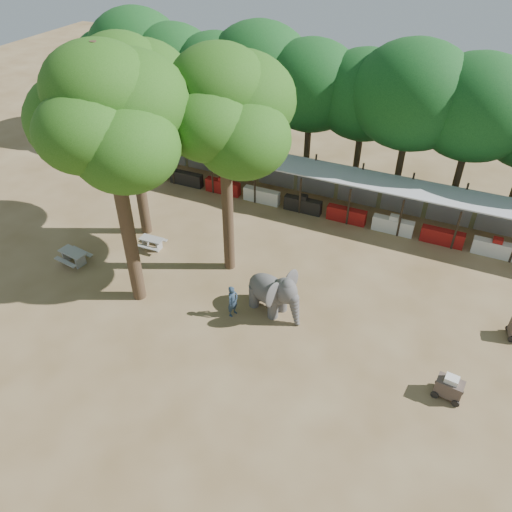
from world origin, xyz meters
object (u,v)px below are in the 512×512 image
at_px(yard_tree_left, 125,92).
at_px(picnic_table_near, 73,256).
at_px(yard_tree_back, 223,110).
at_px(picnic_table_far, 152,242).
at_px(yard_tree_center, 107,115).
at_px(elephant, 274,292).
at_px(handler, 233,301).
at_px(cart_front, 449,387).

xyz_separation_m(yard_tree_left, picnic_table_near, (-1.63, -4.40, -7.70)).
distance_m(yard_tree_left, picnic_table_near, 9.02).
height_order(yard_tree_back, picnic_table_far, yard_tree_back).
xyz_separation_m(yard_tree_left, yard_tree_center, (3.00, -5.00, 1.01)).
bearing_deg(picnic_table_far, yard_tree_left, 131.03).
xyz_separation_m(yard_tree_center, picnic_table_far, (-1.57, 3.50, -8.78)).
xyz_separation_m(yard_tree_back, elephant, (3.62, -2.40, -7.37)).
distance_m(handler, picnic_table_far, 7.17).
height_order(yard_tree_center, picnic_table_far, yard_tree_center).
xyz_separation_m(handler, picnic_table_far, (-6.53, 2.93, -0.40)).
xyz_separation_m(yard_tree_left, picnic_table_far, (1.43, -1.50, -7.77)).
distance_m(yard_tree_center, elephant, 10.53).
height_order(handler, cart_front, handler).
distance_m(yard_tree_back, picnic_table_far, 9.32).
height_order(yard_tree_back, elephant, yard_tree_back).
distance_m(picnic_table_far, cart_front, 16.84).
distance_m(yard_tree_back, handler, 8.66).
xyz_separation_m(yard_tree_center, cart_front, (14.87, -0.11, -8.66)).
xyz_separation_m(yard_tree_back, picnic_table_near, (-7.63, -3.40, -8.04)).
height_order(handler, picnic_table_near, handler).
bearing_deg(handler, yard_tree_center, 111.50).
bearing_deg(handler, yard_tree_left, 75.84).
height_order(elephant, cart_front, elephant).
height_order(yard_tree_left, handler, yard_tree_left).
xyz_separation_m(handler, cart_front, (9.92, -0.68, -0.28)).
xyz_separation_m(yard_tree_back, handler, (1.96, -3.43, -7.71)).
relative_size(yard_tree_center, picnic_table_far, 8.78).
bearing_deg(cart_front, elephant, 175.01).
bearing_deg(handler, yard_tree_back, 44.66).
xyz_separation_m(elephant, handler, (-1.66, -1.04, -0.34)).
distance_m(yard_tree_left, elephant, 12.38).
bearing_deg(elephant, yard_tree_back, 164.16).
bearing_deg(yard_tree_center, elephant, 13.64).
xyz_separation_m(yard_tree_left, yard_tree_back, (6.00, -1.00, 0.34)).
bearing_deg(picnic_table_far, yard_tree_center, -68.25).
height_order(yard_tree_back, cart_front, yard_tree_back).
bearing_deg(yard_tree_left, picnic_table_far, -46.49).
xyz_separation_m(picnic_table_far, cart_front, (16.45, -3.61, 0.12)).
bearing_deg(yard_tree_left, picnic_table_near, -110.33).
xyz_separation_m(yard_tree_center, elephant, (6.62, 1.61, -8.04)).
relative_size(picnic_table_near, picnic_table_far, 1.25).
distance_m(picnic_table_near, picnic_table_far, 4.21).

